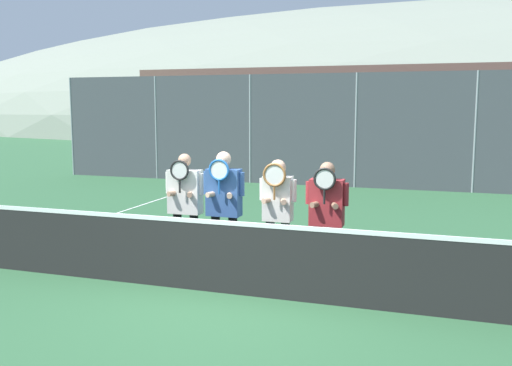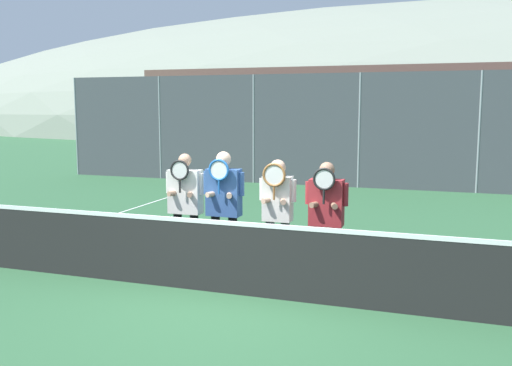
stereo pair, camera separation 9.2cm
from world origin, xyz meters
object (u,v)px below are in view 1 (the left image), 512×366
(player_center_left, at_px, (224,201))
(car_center, at_px, (479,155))
(player_center_right, at_px, (278,207))
(player_rightmost, at_px, (327,212))
(player_leftmost, at_px, (185,201))
(car_left_of_center, at_px, (322,150))
(car_far_left, at_px, (186,148))

(player_center_left, bearing_deg, car_center, 70.78)
(player_center_right, relative_size, car_center, 0.37)
(player_rightmost, bearing_deg, player_center_left, -178.58)
(player_center_left, relative_size, car_center, 0.39)
(player_leftmost, distance_m, car_center, 12.23)
(car_center, bearing_deg, player_center_left, -109.22)
(player_leftmost, bearing_deg, car_left_of_center, 91.72)
(player_rightmost, relative_size, car_center, 0.36)
(car_left_of_center, bearing_deg, car_center, -2.75)
(player_leftmost, xyz_separation_m, player_center_right, (1.44, 0.01, -0.01))
(player_center_right, xyz_separation_m, car_far_left, (-6.78, 11.24, -0.11))
(player_center_right, bearing_deg, player_center_left, -170.13)
(player_center_left, relative_size, car_left_of_center, 0.39)
(car_center, bearing_deg, player_center_right, -105.90)
(car_center, bearing_deg, player_rightmost, -102.34)
(player_center_right, xyz_separation_m, player_rightmost, (0.72, -0.10, -0.01))
(player_center_left, distance_m, player_rightmost, 1.49)
(player_center_right, height_order, player_rightmost, player_center_right)
(player_center_left, relative_size, player_center_right, 1.06)
(car_left_of_center, bearing_deg, player_rightmost, -77.82)
(car_far_left, bearing_deg, player_center_right, -58.88)
(player_leftmost, relative_size, player_center_right, 1.03)
(player_leftmost, height_order, player_center_left, player_center_left)
(player_center_left, distance_m, car_center, 12.11)
(player_rightmost, distance_m, car_far_left, 13.60)
(player_center_left, height_order, player_rightmost, player_center_left)
(player_center_right, bearing_deg, player_leftmost, -179.72)
(player_leftmost, height_order, player_rightmost, player_leftmost)
(car_far_left, bearing_deg, player_leftmost, -64.59)
(car_far_left, xyz_separation_m, car_left_of_center, (5.00, 0.30, 0.02))
(player_leftmost, bearing_deg, player_rightmost, -2.37)
(car_left_of_center, bearing_deg, player_leftmost, -88.28)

